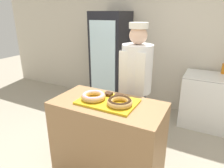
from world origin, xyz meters
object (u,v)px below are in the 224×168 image
(donut_light_glaze, at_px, (93,96))
(baker_person, at_px, (136,86))
(beverage_fridge, at_px, (111,61))
(bottle_orange_b, at_px, (224,68))
(donut_chocolate_glaze, at_px, (120,102))
(chest_freezer, at_px, (217,102))
(serving_tray, at_px, (108,102))
(brownie_back_right, at_px, (118,96))
(brownie_back_left, at_px, (108,94))

(donut_light_glaze, xyz_separation_m, baker_person, (0.22, 0.71, -0.08))
(beverage_fridge, bearing_deg, bottle_orange_b, 5.96)
(donut_chocolate_glaze, distance_m, chest_freezer, 2.08)
(chest_freezer, height_order, bottle_orange_b, bottle_orange_b)
(serving_tray, distance_m, donut_light_glaze, 0.17)
(beverage_fridge, bearing_deg, donut_light_glaze, -68.01)
(donut_light_glaze, bearing_deg, donut_chocolate_glaze, 0.00)
(brownie_back_right, bearing_deg, brownie_back_left, 180.00)
(bottle_orange_b, bearing_deg, chest_freezer, -95.28)
(serving_tray, bearing_deg, bottle_orange_b, 60.28)
(serving_tray, relative_size, brownie_back_right, 7.53)
(serving_tray, distance_m, baker_person, 0.68)
(donut_light_glaze, distance_m, baker_person, 0.75)
(brownie_back_right, relative_size, chest_freezer, 0.07)
(beverage_fridge, bearing_deg, chest_freezer, 0.19)
(brownie_back_left, xyz_separation_m, bottle_orange_b, (1.17, 1.81, 0.01))
(brownie_back_right, distance_m, beverage_fridge, 1.86)
(baker_person, bearing_deg, donut_light_glaze, -106.99)
(donut_light_glaze, bearing_deg, brownie_back_left, 60.80)
(donut_light_glaze, height_order, baker_person, baker_person)
(donut_chocolate_glaze, relative_size, brownie_back_right, 3.25)
(donut_chocolate_glaze, xyz_separation_m, beverage_fridge, (-1.03, 1.77, -0.06))
(serving_tray, xyz_separation_m, brownie_back_left, (-0.06, 0.13, 0.03))
(brownie_back_right, distance_m, bottle_orange_b, 2.09)
(chest_freezer, bearing_deg, donut_light_glaze, -125.06)
(donut_light_glaze, xyz_separation_m, brownie_back_right, (0.22, 0.17, -0.02))
(brownie_back_left, xyz_separation_m, brownie_back_right, (0.13, 0.00, 0.00))
(baker_person, xyz_separation_m, chest_freezer, (1.03, 1.07, -0.46))
(donut_chocolate_glaze, bearing_deg, beverage_fridge, 120.12)
(serving_tray, height_order, bottle_orange_b, bottle_orange_b)
(brownie_back_right, bearing_deg, beverage_fridge, 120.21)
(beverage_fridge, bearing_deg, brownie_back_left, -63.30)
(baker_person, height_order, beverage_fridge, beverage_fridge)
(donut_chocolate_glaze, relative_size, chest_freezer, 0.24)
(donut_light_glaze, relative_size, chest_freezer, 0.24)
(serving_tray, height_order, baker_person, baker_person)
(baker_person, relative_size, beverage_fridge, 0.93)
(brownie_back_right, xyz_separation_m, beverage_fridge, (-0.93, 1.61, -0.04))
(baker_person, bearing_deg, chest_freezer, 45.97)
(serving_tray, height_order, donut_chocolate_glaze, donut_chocolate_glaze)
(donut_light_glaze, xyz_separation_m, beverage_fridge, (-0.71, 1.77, -0.06))
(donut_light_glaze, distance_m, donut_chocolate_glaze, 0.31)
(baker_person, distance_m, chest_freezer, 1.55)
(brownie_back_right, xyz_separation_m, chest_freezer, (1.03, 1.61, -0.52))
(donut_light_glaze, bearing_deg, baker_person, 73.01)
(donut_chocolate_glaze, height_order, bottle_orange_b, bottle_orange_b)
(donut_chocolate_glaze, distance_m, brownie_back_right, 0.19)
(donut_light_glaze, height_order, donut_chocolate_glaze, same)
(donut_light_glaze, bearing_deg, beverage_fridge, 111.99)
(donut_light_glaze, bearing_deg, brownie_back_right, 36.94)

